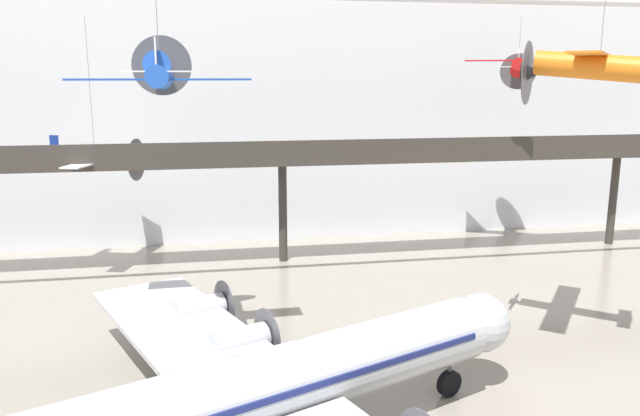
{
  "coord_description": "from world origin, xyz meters",
  "views": [
    {
      "loc": [
        -5.97,
        -20.46,
        15.15
      ],
      "look_at": [
        -0.5,
        9.61,
        8.67
      ],
      "focal_mm": 35.0,
      "sensor_mm": 36.0,
      "label": 1
    }
  ],
  "objects_px": {
    "airliner_silver_main": "(244,396)",
    "suspended_plane_blue_trainer": "(160,72)",
    "suspended_plane_red_highwing": "(518,67)",
    "suspended_plane_orange_highwing": "(600,66)",
    "suspended_plane_white_twin": "(95,155)"
  },
  "relations": [
    {
      "from": "airliner_silver_main",
      "to": "suspended_plane_red_highwing",
      "type": "height_order",
      "value": "suspended_plane_red_highwing"
    },
    {
      "from": "airliner_silver_main",
      "to": "suspended_plane_orange_highwing",
      "type": "bearing_deg",
      "value": -1.44
    },
    {
      "from": "airliner_silver_main",
      "to": "suspended_plane_red_highwing",
      "type": "distance_m",
      "value": 37.8
    },
    {
      "from": "suspended_plane_white_twin",
      "to": "suspended_plane_orange_highwing",
      "type": "relative_size",
      "value": 1.48
    },
    {
      "from": "suspended_plane_blue_trainer",
      "to": "suspended_plane_orange_highwing",
      "type": "relative_size",
      "value": 1.07
    },
    {
      "from": "suspended_plane_red_highwing",
      "to": "suspended_plane_orange_highwing",
      "type": "height_order",
      "value": "same"
    },
    {
      "from": "suspended_plane_red_highwing",
      "to": "suspended_plane_orange_highwing",
      "type": "xyz_separation_m",
      "value": [
        -5.55,
        -19.04,
        -0.26
      ]
    },
    {
      "from": "suspended_plane_blue_trainer",
      "to": "suspended_plane_white_twin",
      "type": "height_order",
      "value": "suspended_plane_blue_trainer"
    },
    {
      "from": "suspended_plane_orange_highwing",
      "to": "suspended_plane_blue_trainer",
      "type": "bearing_deg",
      "value": 31.13
    },
    {
      "from": "suspended_plane_blue_trainer",
      "to": "suspended_plane_red_highwing",
      "type": "xyz_separation_m",
      "value": [
        27.24,
        16.34,
        0.58
      ]
    },
    {
      "from": "suspended_plane_blue_trainer",
      "to": "suspended_plane_red_highwing",
      "type": "relative_size",
      "value": 1.08
    },
    {
      "from": "airliner_silver_main",
      "to": "suspended_plane_blue_trainer",
      "type": "xyz_separation_m",
      "value": [
        -3.16,
        9.91,
        12.07
      ]
    },
    {
      "from": "suspended_plane_white_twin",
      "to": "suspended_plane_orange_highwing",
      "type": "distance_m",
      "value": 35.62
    },
    {
      "from": "suspended_plane_red_highwing",
      "to": "suspended_plane_white_twin",
      "type": "relative_size",
      "value": 0.67
    },
    {
      "from": "suspended_plane_white_twin",
      "to": "suspended_plane_orange_highwing",
      "type": "xyz_separation_m",
      "value": [
        28.08,
        -20.94,
        6.47
      ]
    }
  ]
}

